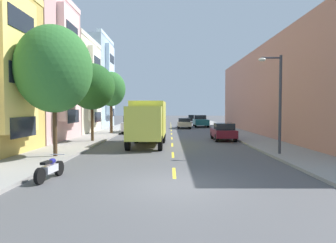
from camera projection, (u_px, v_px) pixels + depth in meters
name	position (u px, v px, depth m)	size (l,w,h in m)	color
ground_plane	(171.00, 129.00, 40.72)	(160.00, 160.00, 0.00)	#4C4C4F
sidewalk_left	(116.00, 129.00, 38.76)	(3.20, 120.00, 0.14)	gray
sidewalk_right	(227.00, 129.00, 38.68)	(3.20, 120.00, 0.14)	gray
lane_centerline_dashes	(171.00, 132.00, 35.23)	(0.14, 47.20, 0.01)	yellow
townhouse_second_rose	(5.00, 71.00, 24.81)	(10.81, 8.30, 12.03)	#CC9E9E
townhouse_third_cream	(40.00, 88.00, 33.34)	(12.38, 8.30, 10.45)	beige
townhouse_fourth_powder_blue	(67.00, 84.00, 41.78)	(12.18, 8.30, 12.67)	#9EB7CC
apartment_block_opposite	(307.00, 91.00, 30.46)	(10.00, 36.00, 8.91)	#B27560
street_tree_nearest	(54.00, 69.00, 16.21)	(4.05, 4.05, 7.03)	#47331E
street_tree_second	(92.00, 87.00, 24.10)	(3.63, 3.63, 6.18)	#47331E
street_tree_third	(111.00, 89.00, 31.96)	(3.04, 3.04, 6.49)	#47331E
street_lamp	(277.00, 96.00, 17.17)	(1.35, 0.28, 5.60)	#38383D
delivery_box_truck	(148.00, 120.00, 22.53)	(2.54, 7.55, 3.26)	#D8D84C
parked_hatchback_orange	(148.00, 119.00, 56.04)	(1.78, 4.02, 1.50)	orange
parked_hatchback_black	(192.00, 119.00, 60.19)	(1.84, 4.04, 1.50)	black
parked_suv_white	(133.00, 124.00, 33.89)	(2.09, 4.86, 1.93)	silver
parked_sedan_red	(143.00, 122.00, 44.93)	(1.90, 4.54, 1.43)	#AD1E1E
parked_hatchback_burgundy	(223.00, 132.00, 25.83)	(1.77, 4.01, 1.50)	maroon
parked_pickup_teal	(201.00, 121.00, 45.61)	(2.03, 5.31, 1.73)	#195B60
moving_champagne_sedan	(184.00, 123.00, 41.99)	(1.80, 4.50, 1.43)	tan
parked_motorcycle	(50.00, 169.00, 11.51)	(0.62, 2.05, 0.90)	black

